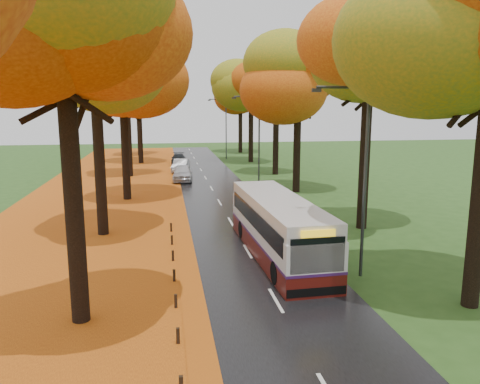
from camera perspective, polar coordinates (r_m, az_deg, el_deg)
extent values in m
cube|color=black|center=(35.93, -2.70, -0.97)|extent=(6.50, 90.00, 0.04)
cube|color=silver|center=(35.92, -2.70, -0.93)|extent=(0.12, 90.00, 0.01)
cube|color=maroon|center=(36.07, -17.05, -1.40)|extent=(12.00, 90.00, 0.02)
cube|color=orange|center=(35.72, -7.56, -1.08)|extent=(0.90, 90.00, 0.01)
cylinder|color=black|center=(16.03, -19.67, -0.58)|extent=(0.60, 0.60, 8.58)
ellipsoid|color=orange|center=(15.94, -20.93, 18.68)|extent=(9.20, 9.20, 7.18)
cylinder|color=black|center=(26.85, -16.81, 4.50)|extent=(0.60, 0.60, 9.15)
ellipsoid|color=orange|center=(26.89, -17.49, 16.70)|extent=(8.00, 8.00, 6.24)
cylinder|color=black|center=(36.74, -13.82, 5.27)|extent=(0.60, 0.60, 8.00)
ellipsoid|color=orange|center=(36.64, -14.18, 13.08)|extent=(9.20, 9.20, 7.18)
cylinder|color=black|center=(48.69, -13.45, 6.87)|extent=(0.60, 0.60, 8.58)
ellipsoid|color=orange|center=(48.67, -13.73, 13.18)|extent=(8.00, 8.00, 6.24)
cylinder|color=black|center=(59.61, -12.13, 7.84)|extent=(0.60, 0.60, 9.15)
ellipsoid|color=orange|center=(59.63, -12.35, 13.33)|extent=(9.20, 9.20, 7.18)
cylinder|color=black|center=(69.64, -12.21, 7.73)|extent=(0.60, 0.60, 8.00)
ellipsoid|color=orange|center=(69.59, -12.37, 11.84)|extent=(8.00, 8.00, 6.24)
cylinder|color=black|center=(28.05, 14.99, 4.90)|extent=(0.60, 0.60, 9.22)
ellipsoid|color=#C0600E|center=(28.10, 15.58, 16.66)|extent=(8.20, 8.20, 6.40)
cylinder|color=black|center=(39.14, 6.97, 5.95)|extent=(0.60, 0.60, 8.19)
ellipsoid|color=#C0600E|center=(39.06, 7.14, 13.46)|extent=(9.20, 9.20, 7.18)
cylinder|color=black|center=(48.92, 4.40, 7.22)|extent=(0.60, 0.60, 8.70)
ellipsoid|color=#C0600E|center=(48.90, 4.49, 13.59)|extent=(8.20, 8.20, 6.40)
cylinder|color=black|center=(59.53, 1.34, 8.09)|extent=(0.60, 0.60, 9.22)
ellipsoid|color=#C0600E|center=(59.55, 1.36, 13.64)|extent=(9.20, 9.20, 7.18)
cylinder|color=black|center=(71.47, 0.05, 8.11)|extent=(0.60, 0.60, 8.19)
ellipsoid|color=#C0600E|center=(71.42, 0.05, 12.22)|extent=(8.20, 8.20, 6.40)
cube|color=black|center=(15.08, -7.57, -17.00)|extent=(0.11, 0.11, 0.52)
cube|color=black|center=(17.43, -7.83, -13.05)|extent=(0.11, 0.11, 0.52)
cube|color=black|center=(19.84, -8.03, -10.05)|extent=(0.11, 0.11, 0.52)
cube|color=black|center=(22.29, -8.18, -7.71)|extent=(0.11, 0.11, 0.52)
cube|color=black|center=(24.78, -8.30, -5.83)|extent=(0.11, 0.11, 0.52)
cube|color=black|center=(27.28, -8.40, -4.30)|extent=(0.11, 0.11, 0.52)
cylinder|color=#333538|center=(19.99, 14.98, 0.96)|extent=(0.14, 0.14, 8.00)
cylinder|color=#333538|center=(19.31, 12.49, 12.37)|extent=(2.20, 0.11, 0.11)
cube|color=#333538|center=(18.94, 9.31, 12.15)|extent=(0.35, 0.18, 0.14)
cylinder|color=#333538|center=(40.92, 2.34, 6.09)|extent=(0.14, 0.14, 8.00)
cylinder|color=#333538|center=(40.59, 0.83, 11.57)|extent=(2.20, 0.11, 0.11)
cube|color=#333538|center=(40.42, -0.74, 11.40)|extent=(0.35, 0.18, 0.14)
cylinder|color=#333538|center=(62.59, -1.71, 7.66)|extent=(0.14, 0.14, 8.00)
cylinder|color=#333538|center=(62.38, -2.75, 11.23)|extent=(2.20, 0.11, 0.11)
cube|color=#333538|center=(62.26, -3.77, 11.11)|extent=(0.35, 0.18, 0.14)
cube|color=#4C100B|center=(22.84, 4.63, -6.62)|extent=(2.83, 10.72, 0.87)
cube|color=silver|center=(22.55, 4.67, -4.04)|extent=(2.83, 10.72, 1.26)
cube|color=silver|center=(22.32, 4.70, -1.64)|extent=(2.77, 10.50, 0.68)
cube|color=#381751|center=(22.70, 4.65, -5.45)|extent=(2.85, 10.74, 0.12)
cube|color=black|center=(22.45, 4.68, -3.08)|extent=(2.82, 9.87, 0.82)
cube|color=black|center=(17.68, 9.44, -7.64)|extent=(2.13, 0.14, 1.35)
cube|color=yellow|center=(17.44, 9.52, -5.02)|extent=(1.33, 0.11, 0.27)
cube|color=black|center=(18.19, 9.28, -11.88)|extent=(2.37, 0.21, 0.34)
cylinder|color=black|center=(19.25, 4.47, -9.80)|extent=(0.31, 0.98, 0.97)
cylinder|color=black|center=(19.92, 10.58, -9.24)|extent=(0.31, 0.98, 0.97)
cylinder|color=black|center=(25.55, 0.30, -4.60)|extent=(0.31, 0.98, 0.97)
cylinder|color=black|center=(26.06, 5.00, -4.33)|extent=(0.31, 0.98, 0.97)
imported|color=#BCBCC0|center=(44.99, -7.01, 2.34)|extent=(2.17, 4.64, 1.54)
imported|color=gray|center=(51.01, -7.23, 3.22)|extent=(2.22, 4.41, 1.39)
imported|color=black|center=(58.23, -7.51, 4.05)|extent=(1.91, 4.30, 1.23)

